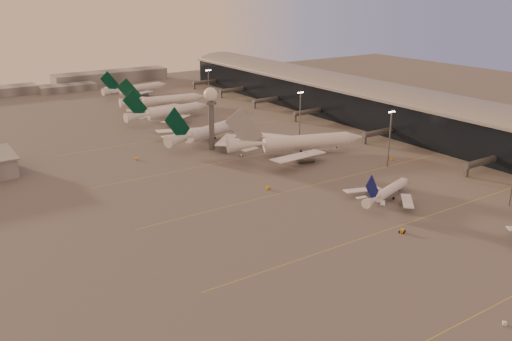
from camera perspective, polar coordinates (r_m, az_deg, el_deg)
ground at (r=168.16m, az=14.46°, el=-7.86°), size 700.00×700.00×0.00m
taxiway_markings at (r=223.95m, az=9.09°, el=-0.64°), size 180.00×185.25×0.02m
terminal at (r=311.36m, az=13.09°, el=6.64°), size 57.00×362.00×23.04m
radar_tower at (r=254.17m, az=-4.77°, el=6.78°), size 6.40×6.40×31.10m
mast_b at (r=236.42m, az=13.91°, el=3.57°), size 3.60×0.56×25.00m
mast_c at (r=272.07m, az=4.66°, el=6.04°), size 3.60×0.56×25.00m
mast_d at (r=344.70m, az=-5.01°, el=8.76°), size 3.60×0.56×25.00m
distant_horizon at (r=444.37m, az=-18.19°, el=8.89°), size 165.00×37.50×9.00m
narrowbody_mid at (r=202.00m, az=13.70°, el=-2.33°), size 33.49×26.32×13.48m
widebody_white at (r=250.39m, az=4.39°, el=2.62°), size 64.36×50.78×23.42m
greentail_a at (r=272.45m, az=-4.84°, el=3.89°), size 56.71×45.04×21.41m
greentail_b at (r=318.73m, az=-9.20°, el=5.89°), size 55.82×44.75×20.37m
greentail_c at (r=351.84m, az=-9.64°, el=7.09°), size 56.53×45.39×20.59m
greentail_d at (r=398.55m, az=-12.50°, el=8.25°), size 52.36×41.93×19.16m
gsv_truck_a at (r=141.25m, az=24.69°, el=-14.17°), size 4.59×4.53×1.92m
gsv_tug_mid at (r=177.91m, az=15.13°, el=-6.18°), size 3.82×4.56×1.12m
gsv_truck_b at (r=224.09m, az=14.89°, el=-0.77°), size 5.14×2.73×1.97m
gsv_truck_c at (r=207.24m, az=1.33°, el=-1.65°), size 6.58×3.87×2.51m
gsv_catering_b at (r=248.96m, az=14.17°, el=1.51°), size 5.26×2.92×4.11m
gsv_tug_far at (r=247.07m, az=-1.56°, el=1.58°), size 3.27×3.73×0.91m
gsv_truck_d at (r=248.16m, az=-12.48°, el=1.37°), size 2.63×5.90×2.31m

